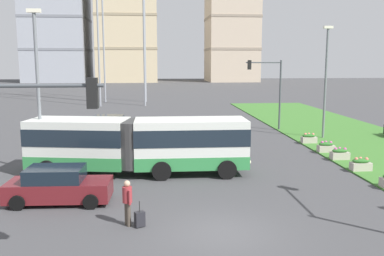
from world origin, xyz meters
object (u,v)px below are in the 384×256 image
(car_maroon_sedan, at_px, (58,186))
(apartment_tower_centre, at_px, (232,4))
(streetlight_left, at_px, (38,85))
(pedestrian_crossing, at_px, (127,200))
(flower_planter_4, at_px, (326,147))
(car_grey_wagon, at_px, (111,125))
(rolling_suitcase, at_px, (140,219))
(flower_planter_2, at_px, (361,164))
(flower_planter_3, at_px, (340,154))
(traffic_light_far_right, at_px, (269,83))
(flower_planter_5, at_px, (309,138))
(articulated_bus, at_px, (139,144))
(apartment_tower_west, at_px, (57,20))
(streetlight_median, at_px, (326,78))
(traffic_light_near_left, at_px, (8,145))

(car_maroon_sedan, xyz_separation_m, apartment_tower_centre, (27.11, 107.75, 21.73))
(car_maroon_sedan, xyz_separation_m, streetlight_left, (-1.96, 5.04, 4.07))
(car_maroon_sedan, xyz_separation_m, pedestrian_crossing, (3.14, -2.88, 0.25))
(streetlight_left, relative_size, apartment_tower_centre, 0.20)
(streetlight_left, bearing_deg, car_maroon_sedan, -68.76)
(pedestrian_crossing, relative_size, flower_planter_4, 1.58)
(car_grey_wagon, bearing_deg, car_maroon_sedan, -91.64)
(car_grey_wagon, xyz_separation_m, pedestrian_crossing, (2.64, -20.40, 0.25))
(rolling_suitcase, height_order, flower_planter_4, rolling_suitcase)
(car_maroon_sedan, distance_m, rolling_suitcase, 4.75)
(flower_planter_2, xyz_separation_m, flower_planter_3, (0.00, 2.70, 0.00))
(traffic_light_far_right, bearing_deg, flower_planter_2, -84.50)
(flower_planter_3, height_order, flower_planter_5, same)
(articulated_bus, xyz_separation_m, flower_planter_3, (12.28, 1.99, -1.23))
(articulated_bus, bearing_deg, flower_planter_5, 30.68)
(pedestrian_crossing, bearing_deg, streetlight_left, 122.77)
(apartment_tower_west, distance_m, apartment_tower_centre, 50.85)
(car_grey_wagon, height_order, pedestrian_crossing, pedestrian_crossing)
(traffic_light_far_right, relative_size, streetlight_median, 0.70)
(streetlight_left, bearing_deg, car_grey_wagon, 78.84)
(flower_planter_4, bearing_deg, streetlight_left, -168.45)
(flower_planter_5, xyz_separation_m, traffic_light_far_right, (-1.37, 6.27, 3.74))
(car_maroon_sedan, xyz_separation_m, flower_planter_5, (15.58, 11.81, -0.33))
(car_maroon_sedan, height_order, flower_planter_2, car_maroon_sedan)
(articulated_bus, relative_size, streetlight_left, 1.37)
(traffic_light_far_right, distance_m, streetlight_median, 5.39)
(flower_planter_5, height_order, traffic_light_near_left, traffic_light_near_left)
(articulated_bus, relative_size, traffic_light_far_right, 1.95)
(flower_planter_3, bearing_deg, traffic_light_near_left, -138.60)
(rolling_suitcase, xyz_separation_m, apartment_tower_centre, (23.52, 110.83, 22.17))
(flower_planter_5, xyz_separation_m, traffic_light_near_left, (-15.23, -18.73, 3.51))
(traffic_light_near_left, bearing_deg, flower_planter_3, 41.40)
(flower_planter_4, relative_size, apartment_tower_centre, 0.02)
(flower_planter_2, distance_m, traffic_light_near_left, 18.96)
(flower_planter_3, bearing_deg, articulated_bus, -170.81)
(pedestrian_crossing, distance_m, streetlight_left, 10.17)
(car_maroon_sedan, relative_size, pedestrian_crossing, 2.57)
(car_grey_wagon, relative_size, flower_planter_3, 4.05)
(flower_planter_3, relative_size, traffic_light_near_left, 0.19)
(flower_planter_4, bearing_deg, car_maroon_sedan, -151.02)
(traffic_light_far_right, distance_m, apartment_tower_west, 100.04)
(car_grey_wagon, bearing_deg, streetlight_left, -101.16)
(car_grey_wagon, height_order, streetlight_median, streetlight_median)
(articulated_bus, relative_size, pedestrian_crossing, 6.90)
(car_maroon_sedan, bearing_deg, traffic_light_near_left, -87.09)
(pedestrian_crossing, height_order, flower_planter_4, pedestrian_crossing)
(pedestrian_crossing, distance_m, apartment_tower_centre, 115.22)
(car_grey_wagon, relative_size, apartment_tower_west, 0.13)
(rolling_suitcase, height_order, streetlight_median, streetlight_median)
(flower_planter_2, distance_m, apartment_tower_centre, 106.88)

